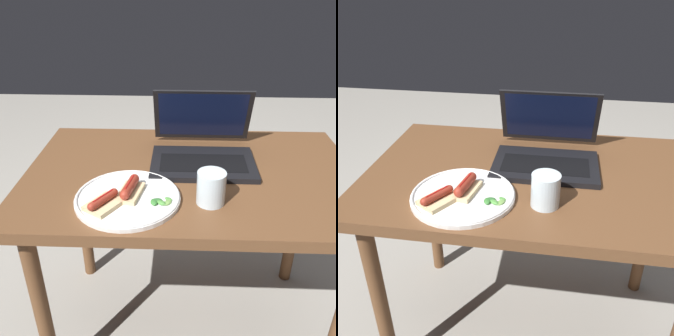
# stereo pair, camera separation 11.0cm
# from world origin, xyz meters

# --- Properties ---
(ground_plane) EXTENTS (6.00, 6.00, 0.00)m
(ground_plane) POSITION_xyz_m (0.00, 0.00, 0.00)
(ground_plane) COLOR #9E998E
(desk) EXTENTS (1.07, 0.68, 0.70)m
(desk) POSITION_xyz_m (0.00, 0.00, 0.62)
(desk) COLOR brown
(desk) RESTS_ON ground_plane
(laptop) EXTENTS (0.34, 0.31, 0.22)m
(laptop) POSITION_xyz_m (0.04, 0.08, 0.74)
(laptop) COLOR black
(laptop) RESTS_ON desk
(plate) EXTENTS (0.30, 0.30, 0.02)m
(plate) POSITION_xyz_m (-0.18, -0.18, 0.71)
(plate) COLOR white
(plate) RESTS_ON desk
(sausage_toast_left) EXTENTS (0.08, 0.12, 0.04)m
(sausage_toast_left) POSITION_xyz_m (-0.18, -0.17, 0.74)
(sausage_toast_left) COLOR #D6B784
(sausage_toast_left) RESTS_ON plate
(sausage_toast_middle) EXTENTS (0.11, 0.12, 0.04)m
(sausage_toast_middle) POSITION_xyz_m (-0.24, -0.23, 0.73)
(sausage_toast_middle) COLOR #D6B784
(sausage_toast_middle) RESTS_ON plate
(salad_pile) EXTENTS (0.06, 0.05, 0.01)m
(salad_pile) POSITION_xyz_m (-0.09, -0.21, 0.72)
(salad_pile) COLOR #709E4C
(salad_pile) RESTS_ON plate
(drinking_glass) EXTENTS (0.08, 0.08, 0.09)m
(drinking_glass) POSITION_xyz_m (0.05, -0.18, 0.75)
(drinking_glass) COLOR silver
(drinking_glass) RESTS_ON desk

